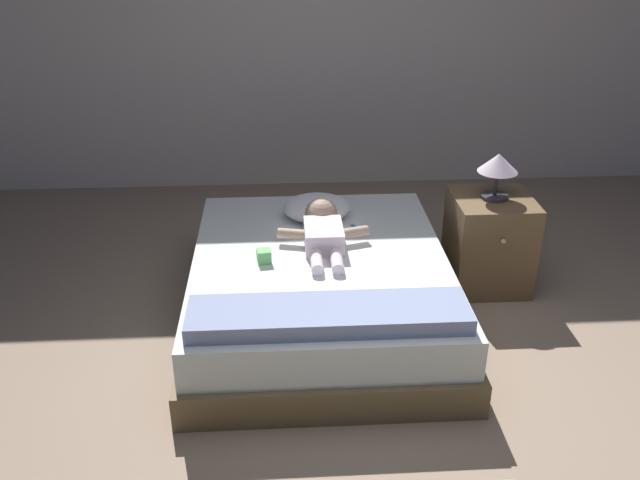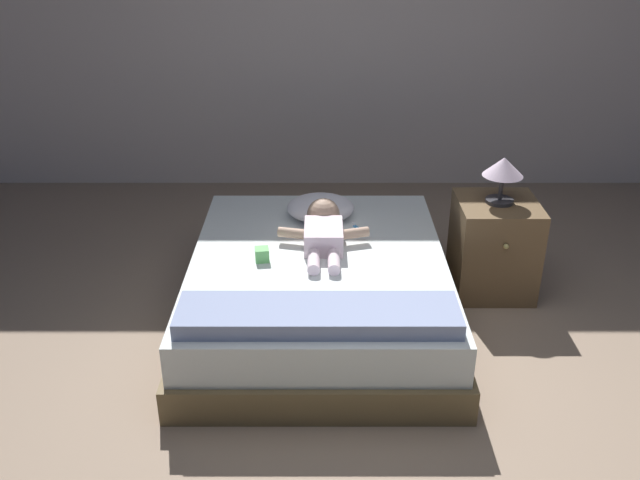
{
  "view_description": "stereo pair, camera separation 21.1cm",
  "coord_description": "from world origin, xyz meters",
  "px_view_note": "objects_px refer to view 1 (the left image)",
  "views": [
    {
      "loc": [
        -0.49,
        -2.41,
        2.12
      ],
      "look_at": [
        -0.29,
        0.87,
        0.49
      ],
      "focal_mm": 38.77,
      "sensor_mm": 36.0,
      "label": 1
    },
    {
      "loc": [
        -0.28,
        -2.41,
        2.12
      ],
      "look_at": [
        -0.29,
        0.87,
        0.49
      ],
      "focal_mm": 38.77,
      "sensor_mm": 36.0,
      "label": 2
    }
  ],
  "objects_px": {
    "toothbrush": "(357,228)",
    "toy_block": "(264,256)",
    "baby": "(323,229)",
    "pillow": "(317,208)",
    "lamp": "(498,166)",
    "nightstand": "(489,242)",
    "bed": "(320,289)"
  },
  "relations": [
    {
      "from": "toothbrush",
      "to": "lamp",
      "type": "bearing_deg",
      "value": 0.76
    },
    {
      "from": "bed",
      "to": "lamp",
      "type": "xyz_separation_m",
      "value": [
        1.03,
        0.34,
        0.57
      ]
    },
    {
      "from": "nightstand",
      "to": "toothbrush",
      "type": "bearing_deg",
      "value": -179.24
    },
    {
      "from": "baby",
      "to": "toothbrush",
      "type": "bearing_deg",
      "value": 33.41
    },
    {
      "from": "toothbrush",
      "to": "nightstand",
      "type": "xyz_separation_m",
      "value": [
        0.79,
        0.01,
        -0.12
      ]
    },
    {
      "from": "bed",
      "to": "toothbrush",
      "type": "xyz_separation_m",
      "value": [
        0.24,
        0.33,
        0.21
      ]
    },
    {
      "from": "baby",
      "to": "lamp",
      "type": "distance_m",
      "value": 1.06
    },
    {
      "from": "pillow",
      "to": "nightstand",
      "type": "relative_size",
      "value": 0.71
    },
    {
      "from": "toothbrush",
      "to": "nightstand",
      "type": "bearing_deg",
      "value": 0.76
    },
    {
      "from": "baby",
      "to": "toothbrush",
      "type": "relative_size",
      "value": 4.37
    },
    {
      "from": "baby",
      "to": "nightstand",
      "type": "height_order",
      "value": "baby"
    },
    {
      "from": "toothbrush",
      "to": "toy_block",
      "type": "relative_size",
      "value": 1.83
    },
    {
      "from": "nightstand",
      "to": "baby",
      "type": "bearing_deg",
      "value": -171.53
    },
    {
      "from": "baby",
      "to": "pillow",
      "type": "bearing_deg",
      "value": 93.0
    },
    {
      "from": "nightstand",
      "to": "bed",
      "type": "bearing_deg",
      "value": -161.86
    },
    {
      "from": "bed",
      "to": "pillow",
      "type": "xyz_separation_m",
      "value": [
        0.01,
        0.49,
        0.27
      ]
    },
    {
      "from": "pillow",
      "to": "toy_block",
      "type": "height_order",
      "value": "pillow"
    },
    {
      "from": "toothbrush",
      "to": "toy_block",
      "type": "distance_m",
      "value": 0.65
    },
    {
      "from": "bed",
      "to": "lamp",
      "type": "bearing_deg",
      "value": 18.14
    },
    {
      "from": "toothbrush",
      "to": "toy_block",
      "type": "xyz_separation_m",
      "value": [
        -0.54,
        -0.37,
        0.03
      ]
    },
    {
      "from": "toothbrush",
      "to": "nightstand",
      "type": "distance_m",
      "value": 0.8
    },
    {
      "from": "pillow",
      "to": "nightstand",
      "type": "xyz_separation_m",
      "value": [
        1.02,
        -0.16,
        -0.18
      ]
    },
    {
      "from": "bed",
      "to": "nightstand",
      "type": "relative_size",
      "value": 3.13
    },
    {
      "from": "baby",
      "to": "toothbrush",
      "type": "height_order",
      "value": "baby"
    },
    {
      "from": "toothbrush",
      "to": "lamp",
      "type": "xyz_separation_m",
      "value": [
        0.79,
        0.01,
        0.36
      ]
    },
    {
      "from": "bed",
      "to": "toothbrush",
      "type": "distance_m",
      "value": 0.46
    },
    {
      "from": "baby",
      "to": "toy_block",
      "type": "distance_m",
      "value": 0.4
    },
    {
      "from": "pillow",
      "to": "nightstand",
      "type": "height_order",
      "value": "nightstand"
    },
    {
      "from": "bed",
      "to": "nightstand",
      "type": "distance_m",
      "value": 1.09
    },
    {
      "from": "toothbrush",
      "to": "nightstand",
      "type": "height_order",
      "value": "nightstand"
    },
    {
      "from": "toothbrush",
      "to": "lamp",
      "type": "relative_size",
      "value": 0.55
    },
    {
      "from": "baby",
      "to": "bed",
      "type": "bearing_deg",
      "value": -98.29
    }
  ]
}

